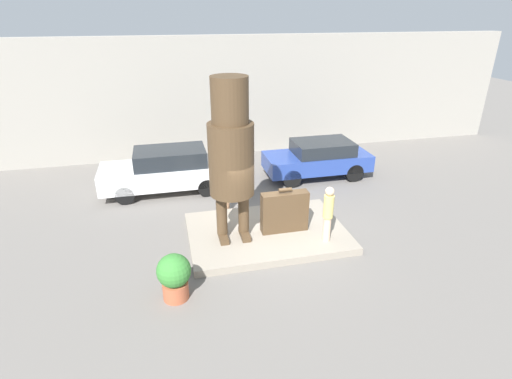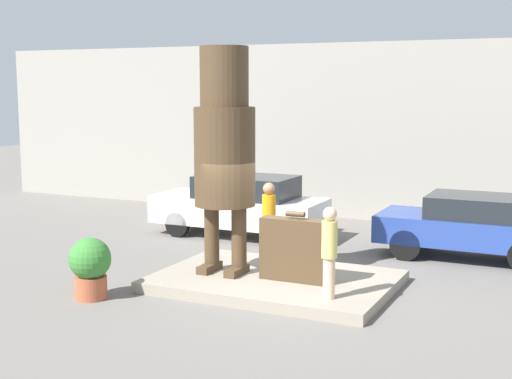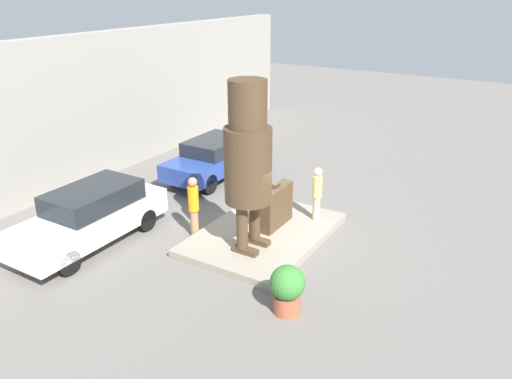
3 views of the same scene
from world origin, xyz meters
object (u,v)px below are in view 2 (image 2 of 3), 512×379
at_px(giant_suitcase, 295,250).
at_px(parked_car_white, 241,205).
at_px(parked_car_blue, 472,225).
at_px(worker_hivis, 269,219).
at_px(statue_figure, 225,142).
at_px(tourist, 329,249).
at_px(planter_pot, 90,266).

bearing_deg(giant_suitcase, parked_car_white, 128.21).
height_order(parked_car_blue, worker_hivis, worker_hivis).
height_order(statue_figure, tourist, statue_figure).
distance_m(statue_figure, parked_car_blue, 6.34).
height_order(parked_car_white, planter_pot, parked_car_white).
bearing_deg(tourist, planter_pot, -163.54).
distance_m(planter_pot, worker_hivis, 4.47).
height_order(tourist, worker_hivis, tourist).
xyz_separation_m(tourist, parked_car_white, (-4.28, 5.00, -0.27)).
bearing_deg(worker_hivis, parked_car_white, 129.50).
bearing_deg(parked_car_blue, worker_hivis, 28.84).
relative_size(statue_figure, parked_car_white, 0.98).
bearing_deg(statue_figure, planter_pot, -129.89).
xyz_separation_m(parked_car_white, parked_car_blue, (5.99, 0.06, -0.05)).
xyz_separation_m(statue_figure, planter_pot, (-1.77, -2.12, -2.24)).
bearing_deg(planter_pot, tourist, 16.46).
relative_size(giant_suitcase, worker_hivis, 0.76).
relative_size(statue_figure, parked_car_blue, 1.09).
bearing_deg(parked_car_blue, statue_figure, 44.72).
bearing_deg(statue_figure, giant_suitcase, -0.12).
distance_m(giant_suitcase, worker_hivis, 2.42).
distance_m(giant_suitcase, tourist, 1.34).
xyz_separation_m(tourist, parked_car_blue, (1.71, 5.06, -0.32)).
relative_size(parked_car_white, parked_car_blue, 1.11).
xyz_separation_m(parked_car_white, planter_pot, (-0.04, -6.28, -0.22)).
xyz_separation_m(tourist, planter_pot, (-4.31, -1.27, -0.49)).
xyz_separation_m(tourist, worker_hivis, (-2.44, 2.77, -0.12)).
relative_size(statue_figure, tourist, 2.73).
height_order(statue_figure, worker_hivis, statue_figure).
bearing_deg(parked_car_white, worker_hivis, 129.50).
height_order(giant_suitcase, parked_car_white, parked_car_white).
height_order(tourist, parked_car_white, tourist).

